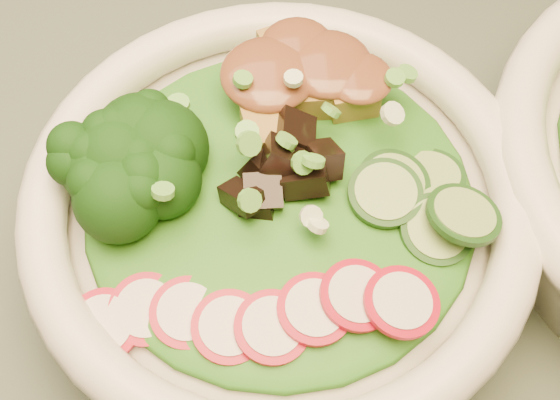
{
  "coord_description": "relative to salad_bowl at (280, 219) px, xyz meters",
  "views": [
    {
      "loc": [
        -0.14,
        -0.1,
        1.15
      ],
      "look_at": [
        -0.14,
        0.1,
        0.81
      ],
      "focal_mm": 50.0,
      "sensor_mm": 36.0,
      "label": 1
    }
  ],
  "objects": [
    {
      "name": "salad_bowl",
      "position": [
        0.0,
        0.0,
        0.0
      ],
      "size": [
        0.27,
        0.27,
        0.07
      ],
      "rotation": [
        0.0,
        0.0,
        0.34
      ],
      "color": "white",
      "rests_on": "dining_table"
    },
    {
      "name": "lettuce_bed",
      "position": [
        0.0,
        -0.0,
        0.02
      ],
      "size": [
        0.2,
        0.2,
        0.02
      ],
      "primitive_type": "ellipsoid",
      "color": "#226214",
      "rests_on": "salad_bowl"
    },
    {
      "name": "broccoli_florets",
      "position": [
        -0.06,
        0.01,
        0.04
      ],
      "size": [
        0.1,
        0.09,
        0.04
      ],
      "primitive_type": null,
      "rotation": [
        0.0,
        0.0,
        0.34
      ],
      "color": "black",
      "rests_on": "salad_bowl"
    },
    {
      "name": "radish_slices",
      "position": [
        -0.01,
        -0.07,
        0.02
      ],
      "size": [
        0.12,
        0.07,
        0.02
      ],
      "primitive_type": null,
      "rotation": [
        0.0,
        0.0,
        0.34
      ],
      "color": "#AD0D23",
      "rests_on": "salad_bowl"
    },
    {
      "name": "cucumber_slices",
      "position": [
        0.06,
        -0.01,
        0.03
      ],
      "size": [
        0.09,
        0.09,
        0.04
      ],
      "primitive_type": null,
      "rotation": [
        0.0,
        0.0,
        0.34
      ],
      "color": "#A2CB71",
      "rests_on": "salad_bowl"
    },
    {
      "name": "mushroom_heap",
      "position": [
        0.0,
        0.01,
        0.03
      ],
      "size": [
        0.09,
        0.09,
        0.04
      ],
      "primitive_type": null,
      "rotation": [
        0.0,
        0.0,
        0.34
      ],
      "color": "black",
      "rests_on": "salad_bowl"
    },
    {
      "name": "tofu_cubes",
      "position": [
        0.01,
        0.06,
        0.03
      ],
      "size": [
        0.1,
        0.09,
        0.04
      ],
      "primitive_type": null,
      "rotation": [
        0.0,
        0.0,
        0.34
      ],
      "color": "olive",
      "rests_on": "salad_bowl"
    },
    {
      "name": "peanut_sauce",
      "position": [
        0.01,
        0.06,
        0.05
      ],
      "size": [
        0.07,
        0.06,
        0.02
      ],
      "primitive_type": "ellipsoid",
      "color": "brown",
      "rests_on": "tofu_cubes"
    },
    {
      "name": "scallion_garnish",
      "position": [
        0.0,
        -0.0,
        0.04
      ],
      "size": [
        0.19,
        0.19,
        0.02
      ],
      "primitive_type": null,
      "color": "#60B23E",
      "rests_on": "salad_bowl"
    }
  ]
}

